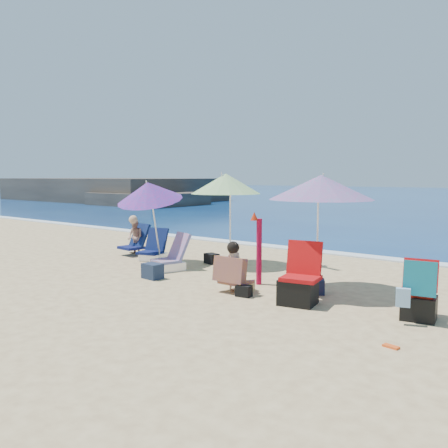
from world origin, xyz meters
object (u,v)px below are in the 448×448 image
Objects in this scene: umbrella_turquoise at (321,187)px; umbrella_blue at (149,192)px; person_center at (233,268)px; person_left at (135,237)px; umbrella_striped at (226,184)px; camp_chair_left at (299,286)px; chair_rainbow at (171,260)px; furled_umbrella at (258,245)px; camp_chair_right at (418,298)px; chair_navy at (154,252)px.

umbrella_turquoise reaches higher than umbrella_blue.
person_left is at bearing 159.89° from person_center.
umbrella_striped is at bearing 130.73° from person_center.
camp_chair_left is 1.10× the size of person_center.
umbrella_blue is 1.75m from chair_rainbow.
chair_rainbow is 0.88× the size of camp_chair_left.
umbrella_blue reaches higher than chair_rainbow.
furled_umbrella is 1.58m from camp_chair_left.
person_left is at bearing 174.02° from umbrella_turquoise.
umbrella_turquoise is 2.34× the size of camp_chair_left.
camp_chair_left is at bearing -169.81° from camp_chair_right.
person_center is at bearing -177.51° from camp_chair_left.
chair_navy is 0.90× the size of person_center.
camp_chair_left is (1.31, -0.74, -0.47)m from furled_umbrella.
umbrella_blue is at bearing 177.03° from furled_umbrella.
umbrella_blue is at bearing 163.25° from person_center.
umbrella_turquoise is 3.89m from chair_rainbow.
umbrella_blue is 3.59m from person_center.
camp_chair_right is at bearing -4.47° from chair_rainbow.
furled_umbrella is 0.86m from person_center.
umbrella_striped reaches higher than furled_umbrella.
person_center is 0.88× the size of person_left.
camp_chair_left is at bearing -15.63° from chair_navy.
camp_chair_right is at bearing -19.44° from umbrella_turquoise.
person_center is 4.81m from person_left.
furled_umbrella reaches higher than chair_rainbow.
chair_navy is at bearing 171.07° from camp_chair_right.
person_center is (1.77, -2.05, -1.46)m from umbrella_striped.
furled_umbrella reaches higher than camp_chair_left.
umbrella_striped is 2.07× the size of person_left.
camp_chair_right is (1.93, -0.68, -1.56)m from umbrella_turquoise.
chair_navy is at bearing 164.37° from camp_chair_left.
umbrella_striped is 1.55× the size of furled_umbrella.
furled_umbrella is 1.69× the size of chair_navy.
camp_chair_right reaches higher than chair_navy.
chair_rainbow reaches higher than chair_navy.
umbrella_blue is 1.49× the size of furled_umbrella.
umbrella_turquoise is at bearing -5.98° from person_left.
chair_rainbow is at bearing -21.36° from person_left.
umbrella_striped is at bearing 144.66° from furled_umbrella.
umbrella_turquoise is 1.13× the size of umbrella_blue.
furled_umbrella is 3.67m from chair_navy.
furled_umbrella is at bearing -10.70° from person_left.
furled_umbrella reaches higher than person_left.
person_left is at bearing 169.30° from furled_umbrella.
person_left reaches higher than camp_chair_right.
chair_rainbow is 0.96× the size of person_center.
person_left reaches higher than chair_rainbow.
person_center is at bearing -18.93° from chair_rainbow.
camp_chair_left is at bearing -32.93° from umbrella_striped.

